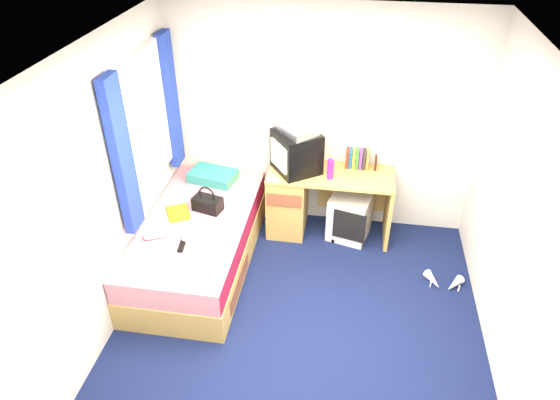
% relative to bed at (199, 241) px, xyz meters
% --- Properties ---
extents(ground, '(3.40, 3.40, 0.00)m').
position_rel_bed_xyz_m(ground, '(1.10, -0.70, -0.27)').
color(ground, '#0C1438').
rests_on(ground, ground).
extents(room_shell, '(3.40, 3.40, 3.40)m').
position_rel_bed_xyz_m(room_shell, '(1.10, -0.70, 1.18)').
color(room_shell, white).
rests_on(room_shell, ground).
extents(bed, '(1.01, 2.00, 0.54)m').
position_rel_bed_xyz_m(bed, '(0.00, 0.00, 0.00)').
color(bed, tan).
rests_on(bed, ground).
extents(pillow, '(0.54, 0.40, 0.11)m').
position_rel_bed_xyz_m(pillow, '(-0.03, 0.73, 0.33)').
color(pillow, '#195DA5').
rests_on(pillow, bed).
extents(desk, '(1.30, 0.55, 0.75)m').
position_rel_bed_xyz_m(desk, '(0.97, 0.74, 0.14)').
color(desk, tan).
rests_on(desk, ground).
extents(storage_cube, '(0.49, 0.49, 0.51)m').
position_rel_bed_xyz_m(storage_cube, '(1.48, 0.70, -0.01)').
color(storage_cube, silver).
rests_on(storage_cube, ground).
extents(crt_tv, '(0.58, 0.58, 0.43)m').
position_rel_bed_xyz_m(crt_tv, '(0.87, 0.74, 0.70)').
color(crt_tv, black).
rests_on(crt_tv, desk).
extents(vcr, '(0.48, 0.49, 0.08)m').
position_rel_bed_xyz_m(vcr, '(0.88, 0.74, 0.95)').
color(vcr, silver).
rests_on(vcr, crt_tv).
extents(book_row, '(0.24, 0.13, 0.20)m').
position_rel_bed_xyz_m(book_row, '(1.50, 0.90, 0.58)').
color(book_row, maroon).
rests_on(book_row, desk).
extents(picture_frame, '(0.02, 0.12, 0.14)m').
position_rel_bed_xyz_m(picture_frame, '(1.69, 0.90, 0.55)').
color(picture_frame, black).
rests_on(picture_frame, desk).
extents(pink_water_bottle, '(0.08, 0.08, 0.21)m').
position_rel_bed_xyz_m(pink_water_bottle, '(1.24, 0.62, 0.59)').
color(pink_water_bottle, '#DF1F82').
rests_on(pink_water_bottle, desk).
extents(aerosol_can, '(0.05, 0.05, 0.19)m').
position_rel_bed_xyz_m(aerosol_can, '(1.11, 0.82, 0.57)').
color(aerosol_can, silver).
rests_on(aerosol_can, desk).
extents(handbag, '(0.31, 0.23, 0.27)m').
position_rel_bed_xyz_m(handbag, '(0.07, 0.17, 0.35)').
color(handbag, black).
rests_on(handbag, bed).
extents(towel, '(0.32, 0.27, 0.10)m').
position_rel_bed_xyz_m(towel, '(0.14, -0.25, 0.32)').
color(towel, white).
rests_on(towel, bed).
extents(magazine, '(0.32, 0.35, 0.01)m').
position_rel_bed_xyz_m(magazine, '(-0.20, 0.07, 0.28)').
color(magazine, gold).
rests_on(magazine, bed).
extents(water_bottle, '(0.21, 0.14, 0.07)m').
position_rel_bed_xyz_m(water_bottle, '(-0.28, -0.34, 0.31)').
color(water_bottle, silver).
rests_on(water_bottle, bed).
extents(colour_swatch_fan, '(0.22, 0.07, 0.01)m').
position_rel_bed_xyz_m(colour_swatch_fan, '(0.03, -0.61, 0.28)').
color(colour_swatch_fan, yellow).
rests_on(colour_swatch_fan, bed).
extents(remote_control, '(0.07, 0.16, 0.02)m').
position_rel_bed_xyz_m(remote_control, '(-0.00, -0.43, 0.28)').
color(remote_control, black).
rests_on(remote_control, bed).
extents(window_assembly, '(0.11, 1.42, 1.40)m').
position_rel_bed_xyz_m(window_assembly, '(-0.45, 0.20, 1.15)').
color(window_assembly, silver).
rests_on(window_assembly, room_shell).
extents(white_heels, '(0.39, 0.26, 0.09)m').
position_rel_bed_xyz_m(white_heels, '(2.42, 0.03, -0.23)').
color(white_heels, silver).
rests_on(white_heels, ground).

